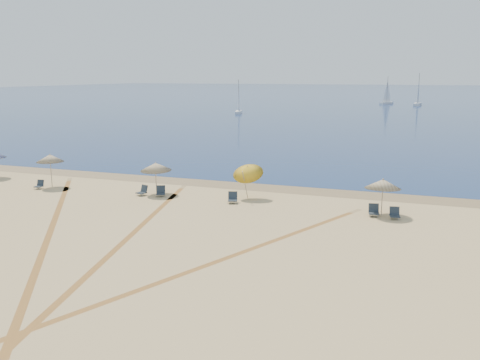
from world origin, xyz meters
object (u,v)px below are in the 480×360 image
Objects in this scene: umbrella_3 at (248,170)px; umbrella_4 at (383,184)px; chair_5 at (374,211)px; sailboat_3 at (418,96)px; chair_6 at (395,214)px; chair_2 at (143,191)px; chair_3 at (161,192)px; sailboat_2 at (239,103)px; umbrella_2 at (156,167)px; chair_4 at (233,198)px; chair_1 at (39,185)px; umbrella_1 at (50,158)px; sailboat_0 at (387,96)px.

umbrella_4 is at bearing -7.92° from umbrella_3.
chair_5 is 118.29m from sailboat_3.
chair_6 is at bearing -36.94° from umbrella_4.
sailboat_3 reaches higher than chair_2.
sailboat_2 is at bearing 81.40° from chair_3.
umbrella_2 is 0.85× the size of umbrella_3.
sailboat_2 is at bearing 122.63° from chair_2.
sailboat_2 reaches higher than chair_4.
umbrella_3 is 3.25× the size of chair_2.
chair_4 is 1.13× the size of chair_6.
umbrella_2 is 2.88× the size of chair_5.
chair_6 is 0.11× the size of sailboat_2.
chair_4 is at bearing -24.90° from chair_3.
chair_2 is (8.35, 0.66, 0.03)m from chair_1.
umbrella_1 is at bearing 168.42° from chair_5.
umbrella_1 is 25.01m from chair_6.
umbrella_2 is at bearing 165.52° from chair_6.
umbrella_1 is 1.10× the size of umbrella_2.
chair_2 is 122.38m from sailboat_0.
chair_5 is 0.10× the size of sailboat_0.
chair_1 is (-15.65, -2.16, -1.68)m from umbrella_3.
umbrella_2 is 1.02× the size of umbrella_4.
chair_3 reaches higher than chair_4.
umbrella_2 is at bearing -90.91° from sailboat_2.
chair_2 is 0.94× the size of chair_3.
chair_2 is (-16.27, -0.25, -1.61)m from umbrella_4.
chair_6 is at bearing -57.45° from sailboat_0.
chair_6 is (25.43, 0.31, 0.02)m from chair_1.
chair_2 is at bearing -139.03° from umbrella_2.
chair_2 is 0.10× the size of sailboat_3.
sailboat_3 is at bearing 99.77° from chair_2.
chair_4 is 122.00m from sailboat_0.
umbrella_4 is (15.52, -0.40, -0.05)m from umbrella_2.
chair_5 is at bearing -19.79° from chair_4.
umbrella_2 is at bearing -90.95° from sailboat_3.
umbrella_3 reaches higher than chair_2.
umbrella_4 is 9.66m from chair_4.
sailboat_3 is at bearing 78.65° from chair_6.
chair_1 is 123.97m from sailboat_0.
sailboat_0 reaches higher than chair_2.
chair_4 is at bearing -5.77° from umbrella_2.
chair_5 is (8.56, -1.66, -1.64)m from umbrella_3.
umbrella_4 is 121.94m from sailboat_0.
chair_5 is at bearing -3.10° from umbrella_2.
chair_3 is (-5.95, -1.35, -1.64)m from umbrella_3.
umbrella_4 is at bearing -23.45° from chair_3.
umbrella_2 is 2.77× the size of chair_2.
umbrella_1 is 123.10m from sailboat_0.
umbrella_1 is at bearing -174.83° from umbrella_3.
umbrella_1 reaches higher than umbrella_2.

